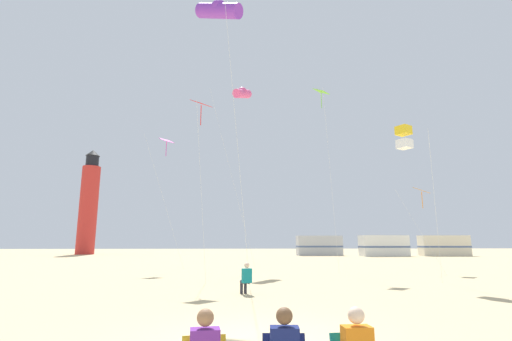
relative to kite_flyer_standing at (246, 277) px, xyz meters
name	(u,v)px	position (x,y,z in m)	size (l,w,h in m)	color
kite_flyer_standing	(246,277)	(0.00, 0.00, 0.00)	(0.45, 0.56, 1.16)	#147F84
kite_diamond_scarlet	(201,110)	(-2.25, 4.33, 8.13)	(1.22, 1.22, 9.32)	silver
kite_tube_violet	(219,10)	(-1.29, 1.37, 12.00)	(2.76, 2.53, 13.32)	silver
kite_diamond_magenta	(166,145)	(-5.51, 12.70, 8.36)	(3.05, 2.42, 9.58)	silver
kite_diamond_orange	(421,193)	(11.95, 9.29, 4.50)	(2.46, 2.46, 5.50)	silver
kite_tube_rainbow	(242,93)	(0.12, 13.35, 12.89)	(3.46, 3.81, 14.21)	silver
kite_box_gold	(404,137)	(7.92, 2.86, 6.39)	(1.94, 1.95, 7.59)	silver
kite_diamond_lime	(322,99)	(5.46, 9.18, 10.85)	(1.35, 1.35, 12.25)	silver
lighthouse_distant	(89,204)	(-23.60, 46.67, 7.22)	(2.80, 2.80, 16.80)	red
rv_van_silver	(319,246)	(12.05, 39.78, 0.78)	(6.44, 2.35, 2.80)	#B7BABF
rv_van_white	(384,246)	(20.17, 36.17, 0.78)	(6.56, 2.70, 2.80)	white
rv_van_cream	(444,246)	(28.87, 36.53, 0.78)	(6.62, 2.88, 2.80)	beige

